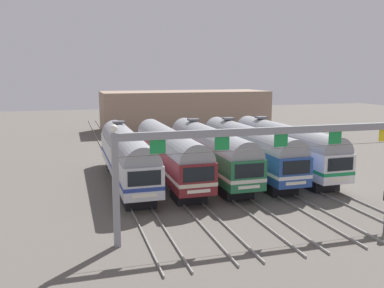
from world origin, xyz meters
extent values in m
plane|color=#5B564F|center=(0.00, 0.00, 0.00)|extent=(160.00, 160.00, 0.00)
cube|color=gray|center=(-8.44, 17.00, 0.07)|extent=(0.07, 70.00, 0.15)
cube|color=gray|center=(-7.00, 17.00, 0.07)|extent=(0.07, 70.00, 0.15)
cube|color=gray|center=(-4.58, 17.00, 0.07)|extent=(0.07, 70.00, 0.15)
cube|color=gray|center=(-3.14, 17.00, 0.07)|extent=(0.07, 70.00, 0.15)
cube|color=gray|center=(-0.72, 17.00, 0.07)|extent=(0.07, 70.00, 0.15)
cube|color=gray|center=(0.72, 17.00, 0.07)|extent=(0.07, 70.00, 0.15)
cube|color=gray|center=(3.14, 17.00, 0.07)|extent=(0.07, 70.00, 0.15)
cube|color=gray|center=(4.58, 17.00, 0.07)|extent=(0.07, 70.00, 0.15)
cube|color=gray|center=(7.00, 17.00, 0.07)|extent=(0.07, 70.00, 0.15)
cube|color=gray|center=(8.44, 17.00, 0.07)|extent=(0.07, 70.00, 0.15)
cube|color=silver|center=(-7.72, 0.00, 2.23)|extent=(2.85, 18.00, 2.35)
cube|color=navy|center=(-7.72, 0.00, 1.87)|extent=(2.88, 18.02, 0.28)
cylinder|color=gray|center=(-7.72, 0.00, 3.40)|extent=(2.74, 17.64, 2.74)
cube|color=black|center=(-7.72, -9.02, 2.70)|extent=(2.28, 0.06, 1.03)
cube|color=silver|center=(-7.72, -9.02, 1.47)|extent=(1.71, 0.05, 0.24)
cube|color=black|center=(-7.72, -6.30, 0.53)|extent=(2.28, 2.60, 1.05)
cube|color=black|center=(-7.72, 6.30, 0.53)|extent=(2.28, 2.60, 1.05)
cube|color=#4C4C51|center=(-7.72, 5.04, 4.95)|extent=(1.10, 1.10, 0.20)
cube|color=maroon|center=(-3.86, 0.00, 2.23)|extent=(2.85, 18.00, 2.35)
cube|color=beige|center=(-3.86, 0.00, 1.87)|extent=(2.88, 18.02, 0.28)
cylinder|color=gray|center=(-3.86, 0.00, 3.40)|extent=(2.74, 17.64, 2.74)
cube|color=black|center=(-3.86, -9.02, 2.70)|extent=(2.28, 0.06, 1.03)
cube|color=silver|center=(-3.86, -9.02, 1.47)|extent=(1.71, 0.05, 0.24)
cube|color=black|center=(-3.86, -6.30, 0.53)|extent=(2.28, 2.60, 1.05)
cube|color=black|center=(-3.86, 6.30, 0.53)|extent=(2.28, 2.60, 1.05)
cube|color=#236B42|center=(0.00, 0.00, 2.23)|extent=(2.85, 18.00, 2.35)
cube|color=silver|center=(0.00, 0.00, 1.87)|extent=(2.88, 18.02, 0.28)
cylinder|color=gray|center=(0.00, 0.00, 3.40)|extent=(2.74, 17.64, 2.74)
cube|color=black|center=(0.00, -9.02, 2.70)|extent=(2.28, 0.06, 1.03)
cube|color=silver|center=(0.00, -9.02, 1.47)|extent=(1.71, 0.05, 0.24)
cube|color=black|center=(0.00, -6.30, 0.53)|extent=(2.28, 2.60, 1.05)
cube|color=black|center=(0.00, 6.30, 0.53)|extent=(2.28, 2.60, 1.05)
cube|color=#4C4C51|center=(0.00, 5.04, 4.95)|extent=(1.10, 1.10, 0.20)
cube|color=#284C9E|center=(3.86, 0.00, 2.23)|extent=(2.85, 18.00, 2.35)
cube|color=white|center=(3.86, 0.00, 1.87)|extent=(2.88, 18.02, 0.28)
cylinder|color=gray|center=(3.86, 0.00, 3.40)|extent=(2.74, 17.64, 2.74)
cube|color=black|center=(3.86, -9.02, 2.70)|extent=(2.28, 0.06, 1.03)
cube|color=silver|center=(3.86, -9.02, 1.47)|extent=(1.71, 0.05, 0.24)
cube|color=black|center=(3.86, -6.30, 0.53)|extent=(2.28, 2.60, 1.05)
cube|color=black|center=(3.86, 6.30, 0.53)|extent=(2.28, 2.60, 1.05)
cube|color=#4C4C51|center=(3.86, 5.04, 4.95)|extent=(1.10, 1.10, 0.20)
cube|color=white|center=(7.72, 0.00, 2.23)|extent=(2.85, 18.00, 2.35)
cube|color=#198C4C|center=(7.72, 0.00, 1.87)|extent=(2.88, 18.02, 0.28)
cylinder|color=gray|center=(7.72, 0.00, 3.40)|extent=(2.74, 17.64, 2.74)
cube|color=black|center=(7.72, -9.02, 2.70)|extent=(2.28, 0.06, 1.03)
cube|color=silver|center=(7.72, -9.02, 1.47)|extent=(1.71, 0.05, 0.24)
cube|color=black|center=(7.72, -6.30, 0.53)|extent=(2.28, 2.60, 1.05)
cube|color=black|center=(7.72, 6.30, 0.53)|extent=(2.28, 2.60, 1.05)
cube|color=#4C4C51|center=(7.72, 5.04, 4.95)|extent=(1.10, 1.10, 0.20)
cube|color=gray|center=(-10.12, -13.50, 3.25)|extent=(0.36, 0.36, 6.50)
cube|color=gray|center=(0.00, -13.50, 6.25)|extent=(20.24, 0.32, 0.44)
cube|color=#198C3F|center=(-7.72, -13.50, 5.63)|extent=(0.90, 0.08, 0.80)
cube|color=#198C3F|center=(-3.86, -13.50, 5.63)|extent=(0.90, 0.08, 0.80)
cube|color=#198C3F|center=(0.00, -13.50, 5.63)|extent=(0.90, 0.08, 0.80)
cube|color=#198C3F|center=(3.86, -13.50, 5.63)|extent=(0.90, 0.08, 0.80)
sphere|color=white|center=(-10.12, -13.50, 6.75)|extent=(0.44, 0.44, 0.44)
cylinder|color=#3F382D|center=(0.00, -13.50, 5.15)|extent=(20.24, 0.03, 0.03)
cube|color=gray|center=(7.00, 33.53, 3.32)|extent=(28.24, 10.00, 6.65)
camera|label=1|loc=(-12.49, -36.25, 9.70)|focal=39.20mm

